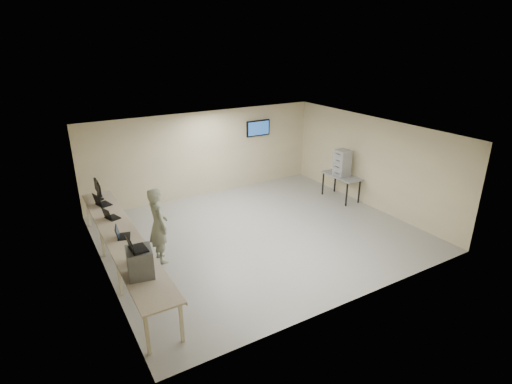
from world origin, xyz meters
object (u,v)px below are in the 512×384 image
equipment_box (140,262)px  soldier (158,225)px  side_table (341,177)px  workbench (122,238)px

equipment_box → soldier: size_ratio=0.29×
equipment_box → side_table: equipment_box is taller
soldier → equipment_box: bearing=151.6°
equipment_box → soldier: soldier is taller
equipment_box → side_table: size_ratio=0.39×
soldier → workbench: bearing=89.7°
workbench → equipment_box: size_ratio=11.26×
side_table → workbench: bearing=-173.5°
soldier → side_table: soldier is taller
workbench → soldier: bearing=1.8°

